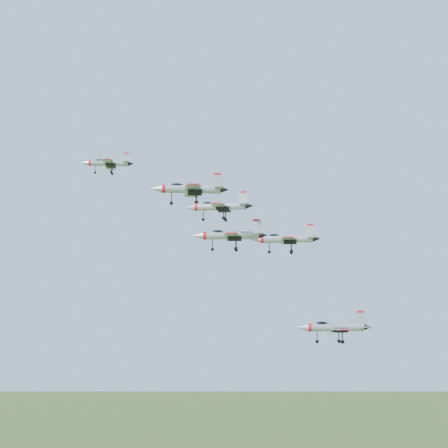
# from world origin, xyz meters

# --- Properties ---
(jet_lead) EXTENTS (11.38, 9.64, 3.08)m
(jet_lead) POSITION_xyz_m (-26.01, 15.44, 159.17)
(jet_lead) COLOR #AEB2BB
(jet_left_high) EXTENTS (13.87, 11.75, 3.75)m
(jet_left_high) POSITION_xyz_m (-2.97, -4.58, 148.76)
(jet_left_high) COLOR #AEB2BB
(jet_right_high) EXTENTS (10.78, 8.86, 2.89)m
(jet_right_high) POSITION_xyz_m (4.58, -16.59, 143.39)
(jet_right_high) COLOR #AEB2BB
(jet_left_low) EXTENTS (12.97, 10.75, 3.47)m
(jet_left_low) POSITION_xyz_m (13.19, 3.48, 140.46)
(jet_left_low) COLOR #AEB2BB
(jet_right_low) EXTENTS (11.84, 9.87, 3.17)m
(jet_right_low) POSITION_xyz_m (5.99, -15.05, 139.05)
(jet_right_low) COLOR #AEB2BB
(jet_trail) EXTENTS (12.96, 10.96, 3.50)m
(jet_trail) POSITION_xyz_m (21.63, -1.18, 124.65)
(jet_trail) COLOR #AEB2BB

